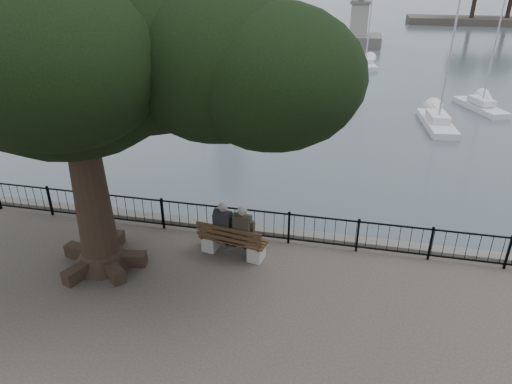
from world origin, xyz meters
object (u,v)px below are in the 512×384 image
(lion_monument, at_px, (359,28))
(bench, at_px, (233,244))
(tree, at_px, (102,47))
(person_left, at_px, (226,228))
(person_right, at_px, (245,232))

(lion_monument, bearing_deg, bench, -92.92)
(bench, distance_m, lion_monument, 48.48)
(tree, xyz_separation_m, lion_monument, (5.05, 49.51, -4.82))
(tree, bearing_deg, bench, 23.10)
(person_left, xyz_separation_m, tree, (-2.35, -1.26, 5.11))
(person_left, xyz_separation_m, person_right, (0.58, -0.10, 0.00))
(person_left, distance_m, lion_monument, 48.33)
(tree, distance_m, lion_monument, 50.00)
(bench, height_order, lion_monument, lion_monument)
(lion_monument, bearing_deg, person_left, -93.20)
(lion_monument, bearing_deg, tree, -95.82)
(bench, relative_size, person_left, 1.24)
(person_left, height_order, lion_monument, lion_monument)
(bench, relative_size, lion_monument, 0.25)
(person_right, bearing_deg, person_left, 170.50)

